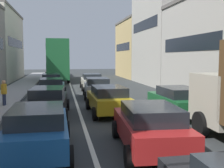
% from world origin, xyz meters
% --- Properties ---
extents(sidewalk_left, '(2.60, 64.00, 0.14)m').
position_xyz_m(sidewalk_left, '(-6.70, 20.00, 0.07)').
color(sidewalk_left, '#A2A2A2').
rests_on(sidewalk_left, ground).
extents(lane_stripe_left, '(0.16, 60.00, 0.01)m').
position_xyz_m(lane_stripe_left, '(-1.70, 20.00, 0.01)').
color(lane_stripe_left, silver).
rests_on(lane_stripe_left, ground).
extents(lane_stripe_right, '(0.16, 60.00, 0.01)m').
position_xyz_m(lane_stripe_right, '(1.70, 20.00, 0.01)').
color(lane_stripe_right, silver).
rests_on(lane_stripe_right, ground).
extents(building_row_right, '(7.20, 43.90, 12.18)m').
position_xyz_m(building_row_right, '(9.90, 22.85, 4.75)').
color(building_row_right, tan).
rests_on(building_row_right, ground).
extents(sedan_centre_lane_second, '(2.30, 4.41, 1.49)m').
position_xyz_m(sedan_centre_lane_second, '(0.15, 6.00, 0.80)').
color(sedan_centre_lane_second, '#A51E1E').
rests_on(sedan_centre_lane_second, ground).
extents(wagon_left_lane_second, '(2.09, 4.32, 1.49)m').
position_xyz_m(wagon_left_lane_second, '(-3.39, 6.33, 0.80)').
color(wagon_left_lane_second, '#194C8C').
rests_on(wagon_left_lane_second, ground).
extents(hatchback_centre_lane_third, '(2.13, 4.33, 1.49)m').
position_xyz_m(hatchback_centre_lane_third, '(-0.20, 12.00, 0.80)').
color(hatchback_centre_lane_third, '#B29319').
rests_on(hatchback_centre_lane_third, ground).
extents(sedan_left_lane_third, '(2.25, 4.39, 1.49)m').
position_xyz_m(sedan_left_lane_third, '(-3.33, 12.00, 0.80)').
color(sedan_left_lane_third, black).
rests_on(sedan_left_lane_third, ground).
extents(coupe_centre_lane_fourth, '(2.22, 4.38, 1.49)m').
position_xyz_m(coupe_centre_lane_fourth, '(-0.01, 18.22, 0.80)').
color(coupe_centre_lane_fourth, gray).
rests_on(coupe_centre_lane_fourth, ground).
extents(sedan_left_lane_fourth, '(2.12, 4.33, 1.49)m').
position_xyz_m(sedan_left_lane_fourth, '(-3.34, 18.39, 0.80)').
color(sedan_left_lane_fourth, '#759EB7').
rests_on(sedan_left_lane_fourth, ground).
extents(sedan_centre_lane_fifth, '(2.13, 4.34, 1.49)m').
position_xyz_m(sedan_centre_lane_fifth, '(0.16, 23.69, 0.80)').
color(sedan_centre_lane_fifth, beige).
rests_on(sedan_centre_lane_fifth, ground).
extents(sedan_left_lane_fifth, '(2.19, 4.37, 1.49)m').
position_xyz_m(sedan_left_lane_fifth, '(-3.59, 24.17, 0.80)').
color(sedan_left_lane_fifth, silver).
rests_on(sedan_left_lane_fifth, ground).
extents(sedan_right_lane_behind_truck, '(2.08, 4.31, 1.49)m').
position_xyz_m(sedan_right_lane_behind_truck, '(3.24, 10.91, 0.80)').
color(sedan_right_lane_behind_truck, '#19592D').
rests_on(sedan_right_lane_behind_truck, ground).
extents(bus_mid_queue_primary, '(3.20, 10.61, 5.06)m').
position_xyz_m(bus_mid_queue_primary, '(-3.25, 33.49, 2.83)').
color(bus_mid_queue_primary, '#1E6033').
rests_on(bus_mid_queue_primary, ground).
extents(pedestrian_near_kerb, '(0.34, 0.54, 1.66)m').
position_xyz_m(pedestrian_near_kerb, '(-6.05, 14.99, 0.95)').
color(pedestrian_near_kerb, '#262D47').
rests_on(pedestrian_near_kerb, ground).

